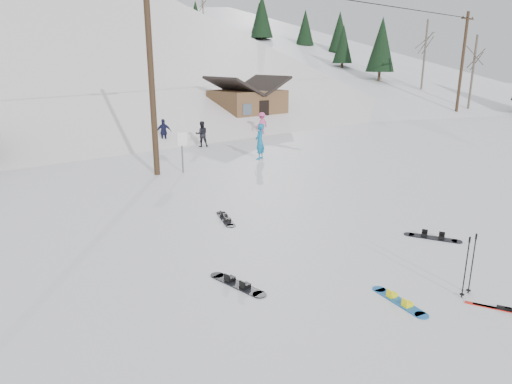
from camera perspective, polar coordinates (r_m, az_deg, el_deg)
ground at (r=9.70m, az=17.54°, el=-15.61°), size 200.00×200.00×0.00m
ridge_right at (r=72.38m, az=0.64°, el=3.51°), size 45.66×93.98×54.59m
treeline_right at (r=63.46m, az=3.97°, el=11.73°), size 20.00×60.00×10.00m
utility_pole at (r=20.44m, az=-13.04°, el=14.98°), size 2.00×0.26×9.00m
utility_pole_right at (r=46.30m, az=24.37°, el=14.50°), size 2.00×0.26×9.00m
trail_sign at (r=20.92m, az=-9.22°, el=5.81°), size 0.50×0.09×1.85m
cabin at (r=36.08m, az=-1.07°, el=10.68°), size 5.39×4.40×3.77m
hero_snowboard at (r=10.48m, az=17.47°, el=-12.88°), size 0.52×1.50×0.11m
hero_skis at (r=11.01m, az=28.93°, el=-12.81°), size 0.75×1.50×0.08m
ski_poles at (r=10.98m, az=25.09°, el=-8.27°), size 0.39×0.10×1.41m
board_scatter_b at (r=10.70m, az=-2.34°, el=-11.41°), size 0.51×1.68×0.12m
board_scatter_d at (r=14.25m, az=21.21°, el=-5.31°), size 0.87×1.47×0.11m
board_scatter_f at (r=14.84m, az=-3.83°, el=-3.33°), size 0.79×1.53×0.11m
skier_teal at (r=23.61m, az=0.48°, el=6.33°), size 0.80×0.70×1.84m
skier_dark at (r=27.26m, az=-6.80°, el=7.21°), size 0.91×0.82×1.51m
skier_pink at (r=31.20m, az=0.72°, el=8.51°), size 1.08×0.70×1.57m
skier_navy at (r=28.16m, az=-11.44°, el=7.35°), size 0.99×0.64×1.57m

